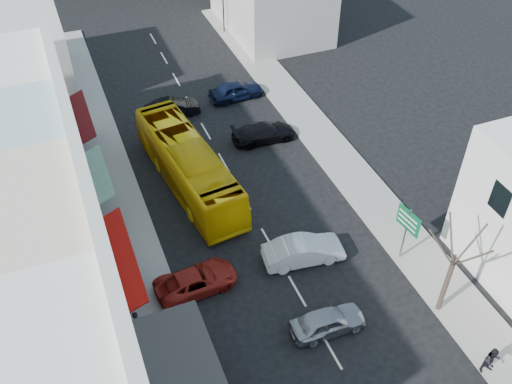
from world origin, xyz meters
name	(u,v)px	position (x,y,z in m)	size (l,w,h in m)	color
ground	(297,291)	(0.00, 0.00, 0.00)	(120.00, 120.00, 0.00)	black
sidewalk_left	(121,208)	(-7.50, 10.00, 0.07)	(3.00, 52.00, 0.15)	gray
sidewalk_right	(335,154)	(7.50, 10.00, 0.07)	(3.00, 52.00, 0.15)	gray
shopfront_row	(28,239)	(-12.49, 5.00, 4.00)	(8.25, 30.00, 8.00)	silver
distant_block_left	(13,56)	(-12.00, 27.00, 3.00)	(8.00, 10.00, 6.00)	#B7B2A8
bus	(188,166)	(-2.82, 10.57, 1.55)	(2.50, 11.60, 3.10)	yellow
car_silver	(328,321)	(0.36, -2.78, 0.70)	(1.80, 4.40, 1.40)	#A3A3A8
car_white	(303,251)	(1.24, 1.92, 0.70)	(1.80, 4.40, 1.40)	silver
car_red	(196,280)	(-4.95, 2.17, 0.70)	(1.90, 4.60, 1.40)	maroon
car_black_near	(264,132)	(3.52, 13.40, 0.70)	(1.84, 4.50, 1.40)	black
car_navy_mid	(236,91)	(3.62, 19.41, 0.70)	(1.80, 4.40, 1.40)	black
car_black_far	(172,108)	(-1.67, 18.87, 0.70)	(1.80, 4.40, 1.40)	black
pedestrian_left	(137,321)	(-8.50, 0.48, 1.00)	(0.60, 0.40, 1.70)	black
pedestrian_right	(492,360)	(6.30, -7.75, 1.00)	(0.70, 0.44, 1.70)	black
direction_sign	(405,235)	(6.40, 0.00, 1.87)	(0.42, 1.69, 3.73)	#07562C
street_tree	(453,265)	(6.30, -3.82, 3.49)	(2.54, 2.54, 6.98)	#382A22
traffic_signal	(223,8)	(6.58, 30.73, 2.40)	(0.82, 1.07, 4.81)	black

